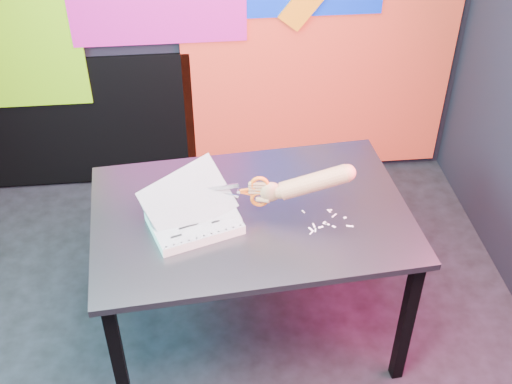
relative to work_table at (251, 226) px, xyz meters
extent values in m
cube|color=#25252E|center=(-0.13, -0.19, -0.67)|extent=(3.00, 3.00, 0.01)
cube|color=red|center=(0.52, 1.28, 0.18)|extent=(1.60, 0.02, 1.60)
cube|color=#75CB0E|center=(-1.18, 1.26, 0.43)|extent=(0.75, 0.02, 1.00)
cube|color=black|center=(-0.88, 1.28, -0.22)|extent=(1.30, 0.02, 0.85)
cube|color=black|center=(-0.57, -0.43, -0.31)|extent=(0.05, 0.05, 0.72)
cube|color=black|center=(-0.63, 0.33, -0.31)|extent=(0.05, 0.05, 0.72)
cube|color=black|center=(0.63, -0.33, -0.31)|extent=(0.05, 0.05, 0.72)
cube|color=black|center=(0.57, 0.43, -0.31)|extent=(0.05, 0.05, 0.72)
cube|color=#2F3037|center=(0.00, 0.00, 0.06)|extent=(1.40, 0.99, 0.03)
cube|color=beige|center=(-0.24, -0.07, 0.10)|extent=(0.41, 0.35, 0.04)
cube|color=silver|center=(-0.24, -0.07, 0.12)|extent=(0.41, 0.35, 0.00)
cube|color=silver|center=(-0.24, -0.07, 0.13)|extent=(0.40, 0.33, 0.11)
cube|color=silver|center=(-0.25, -0.06, 0.15)|extent=(0.41, 0.32, 0.18)
cube|color=silver|center=(-0.26, -0.04, 0.20)|extent=(0.41, 0.28, 0.26)
cylinder|color=black|center=(-0.35, -0.23, 0.12)|extent=(0.01, 0.01, 0.00)
cylinder|color=black|center=(-0.32, -0.22, 0.12)|extent=(0.01, 0.01, 0.00)
cylinder|color=black|center=(-0.29, -0.21, 0.12)|extent=(0.01, 0.01, 0.00)
cylinder|color=black|center=(-0.26, -0.20, 0.12)|extent=(0.01, 0.01, 0.00)
cylinder|color=black|center=(-0.23, -0.19, 0.12)|extent=(0.01, 0.01, 0.00)
cylinder|color=black|center=(-0.20, -0.18, 0.12)|extent=(0.01, 0.01, 0.00)
cylinder|color=black|center=(-0.17, -0.17, 0.12)|extent=(0.01, 0.01, 0.00)
cylinder|color=black|center=(-0.14, -0.16, 0.12)|extent=(0.01, 0.01, 0.00)
cylinder|color=black|center=(-0.11, -0.15, 0.12)|extent=(0.01, 0.01, 0.00)
cylinder|color=black|center=(-0.08, -0.14, 0.12)|extent=(0.01, 0.01, 0.00)
cylinder|color=black|center=(-0.05, -0.13, 0.12)|extent=(0.01, 0.01, 0.00)
cylinder|color=black|center=(-0.42, -0.01, 0.12)|extent=(0.01, 0.01, 0.00)
cylinder|color=black|center=(-0.39, 0.00, 0.12)|extent=(0.01, 0.01, 0.00)
cylinder|color=black|center=(-0.36, 0.01, 0.12)|extent=(0.01, 0.01, 0.00)
cylinder|color=black|center=(-0.33, 0.02, 0.12)|extent=(0.01, 0.01, 0.00)
cylinder|color=black|center=(-0.30, 0.03, 0.12)|extent=(0.01, 0.01, 0.00)
cylinder|color=black|center=(-0.28, 0.04, 0.12)|extent=(0.01, 0.01, 0.00)
cylinder|color=black|center=(-0.25, 0.05, 0.12)|extent=(0.01, 0.01, 0.00)
cylinder|color=black|center=(-0.22, 0.06, 0.12)|extent=(0.01, 0.01, 0.00)
cylinder|color=black|center=(-0.19, 0.07, 0.12)|extent=(0.01, 0.01, 0.00)
cylinder|color=black|center=(-0.16, 0.08, 0.12)|extent=(0.01, 0.01, 0.00)
cylinder|color=black|center=(-0.13, 0.09, 0.12)|extent=(0.01, 0.01, 0.00)
cube|color=black|center=(-0.33, -0.05, 0.12)|extent=(0.06, 0.03, 0.00)
cube|color=black|center=(-0.23, -0.04, 0.12)|extent=(0.05, 0.02, 0.00)
cube|color=black|center=(-0.26, -0.12, 0.12)|extent=(0.08, 0.04, 0.00)
cube|color=black|center=(-0.15, -0.10, 0.12)|extent=(0.04, 0.02, 0.00)
cube|color=black|center=(-0.31, -0.17, 0.12)|extent=(0.05, 0.02, 0.00)
cube|color=#B6B6B6|center=(-0.12, -0.01, 0.22)|extent=(0.15, 0.02, 0.05)
cube|color=#B6B6B6|center=(-0.12, -0.01, 0.19)|extent=(0.15, 0.02, 0.05)
cylinder|color=#B6B6B6|center=(-0.05, -0.02, 0.21)|extent=(0.02, 0.02, 0.02)
cube|color=#ED5A14|center=(-0.03, -0.02, 0.20)|extent=(0.06, 0.02, 0.02)
cube|color=#ED5A14|center=(-0.03, -0.02, 0.21)|extent=(0.06, 0.02, 0.02)
torus|color=#ED5A14|center=(0.03, -0.03, 0.24)|extent=(0.08, 0.03, 0.08)
torus|color=#ED5A14|center=(0.03, -0.03, 0.17)|extent=(0.08, 0.03, 0.08)
ellipsoid|color=tan|center=(0.08, -0.04, 0.21)|extent=(0.09, 0.05, 0.09)
cylinder|color=tan|center=(0.03, -0.03, 0.20)|extent=(0.07, 0.03, 0.02)
cylinder|color=tan|center=(0.03, -0.03, 0.22)|extent=(0.07, 0.03, 0.02)
cylinder|color=tan|center=(0.03, -0.03, 0.23)|extent=(0.06, 0.02, 0.02)
cylinder|color=tan|center=(0.03, -0.03, 0.25)|extent=(0.05, 0.02, 0.02)
cylinder|color=tan|center=(0.05, -0.04, 0.17)|extent=(0.06, 0.04, 0.03)
cylinder|color=tan|center=(0.12, -0.04, 0.21)|extent=(0.06, 0.07, 0.06)
cylinder|color=tan|center=(0.25, -0.06, 0.26)|extent=(0.29, 0.11, 0.17)
sphere|color=tan|center=(0.38, -0.08, 0.31)|extent=(0.07, 0.07, 0.07)
cube|color=white|center=(0.23, -0.16, 0.08)|extent=(0.02, 0.02, 0.00)
cube|color=white|center=(0.33, -0.02, 0.08)|extent=(0.02, 0.01, 0.00)
cube|color=white|center=(0.40, -0.13, 0.08)|extent=(0.03, 0.02, 0.00)
cube|color=white|center=(0.25, -0.15, 0.08)|extent=(0.01, 0.02, 0.00)
cube|color=white|center=(0.22, -0.02, 0.08)|extent=(0.01, 0.02, 0.00)
cube|color=white|center=(0.33, -0.03, 0.08)|extent=(0.01, 0.02, 0.00)
cube|color=white|center=(0.23, -0.13, 0.08)|extent=(0.02, 0.02, 0.00)
cube|color=white|center=(0.28, -0.13, 0.08)|extent=(0.02, 0.01, 0.00)
cube|color=white|center=(0.39, -0.08, 0.08)|extent=(0.01, 0.01, 0.00)
cube|color=white|center=(0.30, -0.11, 0.08)|extent=(0.03, 0.02, 0.00)
cube|color=white|center=(0.25, -0.11, 0.08)|extent=(0.01, 0.03, 0.00)
cube|color=white|center=(0.35, -0.06, 0.08)|extent=(0.03, 0.02, 0.00)
cube|color=white|center=(0.33, -0.13, 0.08)|extent=(0.02, 0.02, 0.00)
cube|color=white|center=(0.30, -0.10, 0.08)|extent=(0.02, 0.02, 0.00)
camera|label=1|loc=(-0.18, -2.07, 1.81)|focal=45.00mm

